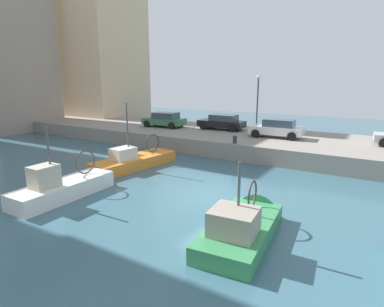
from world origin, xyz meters
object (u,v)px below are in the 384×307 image
Objects in this scene: fishing_boat_white at (69,193)px; mooring_bollard_mid at (235,140)px; parked_car_green at (165,119)px; quay_streetlamp at (258,94)px; parked_car_black at (222,122)px; parked_car_white at (277,128)px; fishing_boat_green at (244,231)px; fishing_boat_orange at (139,164)px.

mooring_bollard_mid is (10.84, -4.08, 1.35)m from fishing_boat_white.
fishing_boat_white is 11.66m from mooring_bollard_mid.
quay_streetlamp is (1.72, -8.57, 2.54)m from parked_car_green.
quay_streetlamp is at bearing -84.31° from parked_car_black.
parked_car_black is at bearing 75.32° from parked_car_white.
fishing_boat_green is 19.79m from parked_car_green.
parked_car_black is 0.88× the size of quay_streetlamp.
fishing_boat_green reaches higher than parked_car_white.
quay_streetlamp reaches higher than fishing_boat_white.
fishing_boat_green is 1.37× the size of parked_car_green.
parked_car_white is (13.95, 3.04, 1.79)m from fishing_boat_green.
fishing_boat_white is 1.42× the size of parked_car_white.
mooring_bollard_mid is 0.11× the size of quay_streetlamp.
parked_car_black is at bearing -6.41° from fishing_boat_orange.
mooring_bollard_mid is 6.41m from quay_streetlamp.
fishing_boat_white is at bearing -161.36° from parked_car_green.
fishing_boat_white is at bearing 167.73° from quay_streetlamp.
fishing_boat_white is 10.71× the size of mooring_bollard_mid.
parked_car_green is 9.10m from quay_streetlamp.
fishing_boat_green is at bearing -84.86° from fishing_boat_white.
quay_streetlamp is at bearing -12.27° from fishing_boat_white.
parked_car_black is (16.18, -0.44, 1.77)m from fishing_boat_white.
fishing_boat_green reaches higher than mooring_bollard_mid.
mooring_bollard_mid is at bearing -113.43° from parked_car_green.
fishing_boat_white is 0.85× the size of fishing_boat_orange.
parked_car_black is 1.03× the size of parked_car_green.
parked_car_black reaches higher than mooring_bollard_mid.
fishing_boat_green is 10.33× the size of mooring_bollard_mid.
parked_car_black is 1.03× the size of parked_car_white.
parked_car_green is 7.55× the size of mooring_bollard_mid.
fishing_boat_orange reaches higher than fishing_boat_green.
parked_car_green is (0.02, 10.87, -0.01)m from parked_car_white.
quay_streetlamp is (5.65, 0.49, 2.98)m from mooring_bollard_mid.
fishing_boat_white is 1.38× the size of parked_car_black.
parked_car_white is at bearing -127.06° from quay_streetlamp.
parked_car_white is at bearing 12.30° from fishing_boat_green.
parked_car_black is at bearing 28.90° from fishing_boat_green.
fishing_boat_orange is 1.67× the size of parked_car_green.
fishing_boat_green reaches higher than parked_car_black.
fishing_boat_white reaches higher than parked_car_black.
quay_streetlamp reaches higher than fishing_boat_orange.
fishing_boat_orange is (5.22, 9.63, -0.03)m from fishing_boat_green.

